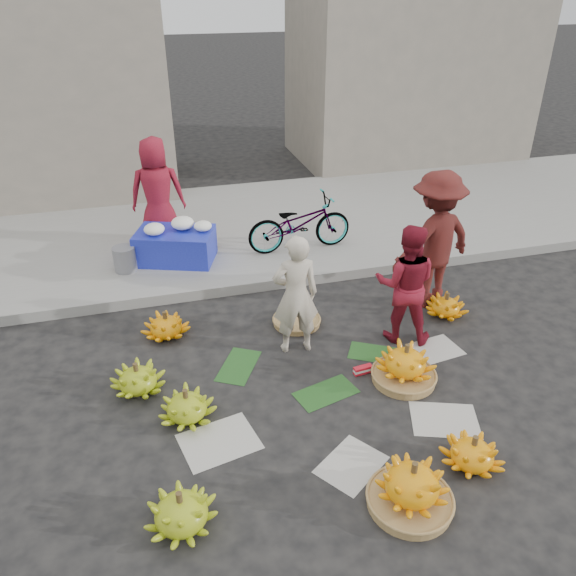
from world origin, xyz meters
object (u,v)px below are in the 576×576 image
object	(u,v)px
flower_table	(176,244)
banana_bunch_0	(187,406)
banana_bunch_4	(405,365)
bicycle	(300,223)
vendor_cream	(296,295)

from	to	relation	value
flower_table	banana_bunch_0	bearing A→B (deg)	-73.94
banana_bunch_4	bicycle	bearing A→B (deg)	93.88
banana_bunch_4	bicycle	world-z (taller)	bicycle
vendor_cream	bicycle	world-z (taller)	vendor_cream
flower_table	bicycle	distance (m)	1.88
vendor_cream	flower_table	size ratio (longest dim) A/B	1.14
banana_bunch_4	flower_table	world-z (taller)	flower_table
banana_bunch_0	bicycle	xyz separation A→B (m)	(2.10, 3.22, 0.39)
banana_bunch_0	bicycle	world-z (taller)	bicycle
banana_bunch_4	banana_bunch_0	bearing A→B (deg)	179.28
flower_table	vendor_cream	bearing A→B (deg)	-45.62
banana_bunch_0	vendor_cream	distance (m)	1.70
banana_bunch_0	banana_bunch_4	bearing A→B (deg)	-0.72
banana_bunch_4	vendor_cream	world-z (taller)	vendor_cream
banana_bunch_0	bicycle	bearing A→B (deg)	56.84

